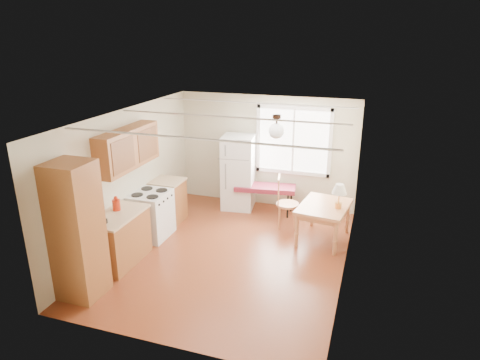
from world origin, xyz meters
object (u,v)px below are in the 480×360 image
at_px(bench, 265,188).
at_px(refrigerator, 238,172).
at_px(dining_table, 324,210).
at_px(chair, 283,198).

bearing_deg(bench, refrigerator, 165.19).
distance_m(refrigerator, dining_table, 2.30).
xyz_separation_m(refrigerator, bench, (0.64, -0.07, -0.29)).
relative_size(bench, chair, 1.30).
height_order(refrigerator, chair, refrigerator).
bearing_deg(refrigerator, dining_table, -34.28).
relative_size(refrigerator, dining_table, 1.33).
height_order(bench, dining_table, dining_table).
distance_m(dining_table, chair, 0.95).
xyz_separation_m(bench, chair, (0.53, -0.60, 0.06)).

